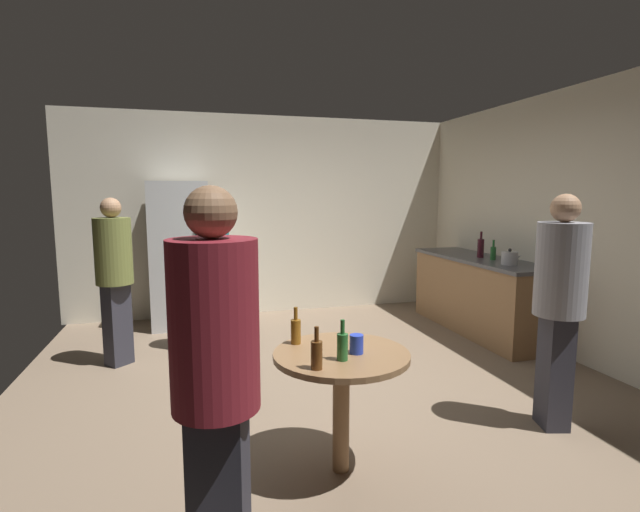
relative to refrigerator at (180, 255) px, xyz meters
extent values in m
cube|color=#7A6651|center=(1.17, -2.20, -0.95)|extent=(5.20, 5.20, 0.10)
cube|color=silver|center=(1.17, 0.43, 0.45)|extent=(5.32, 0.06, 2.70)
cube|color=silver|center=(3.80, -2.20, 0.45)|extent=(0.06, 5.20, 2.70)
cube|color=silver|center=(0.00, 0.00, 0.00)|extent=(0.70, 0.65, 1.80)
cube|color=#262628|center=(0.21, -0.34, 0.09)|extent=(0.03, 0.03, 0.60)
cube|color=olive|center=(3.45, -1.22, -0.47)|extent=(0.60, 2.07, 0.86)
cube|color=#4C4C51|center=(3.45, -1.22, -0.02)|extent=(0.64, 2.11, 0.04)
cylinder|color=#B2B2B7|center=(3.40, -1.81, 0.07)|extent=(0.17, 0.17, 0.14)
sphere|color=black|center=(3.40, -1.81, 0.16)|extent=(0.04, 0.04, 0.04)
cone|color=#B2B2B7|center=(3.52, -1.81, 0.08)|extent=(0.09, 0.04, 0.06)
cylinder|color=#3F141E|center=(3.45, -1.22, 0.11)|extent=(0.08, 0.08, 0.22)
cylinder|color=#3F141E|center=(3.45, -1.22, 0.26)|extent=(0.03, 0.03, 0.09)
cylinder|color=#26662D|center=(3.47, -1.44, 0.07)|extent=(0.06, 0.06, 0.15)
cylinder|color=#26662D|center=(3.47, -1.44, 0.19)|extent=(0.02, 0.02, 0.08)
cylinder|color=olive|center=(0.96, -3.55, -0.55)|extent=(0.10, 0.10, 0.70)
cylinder|color=olive|center=(0.96, -3.55, -0.18)|extent=(0.80, 0.80, 0.03)
cylinder|color=#8C5919|center=(0.74, -3.32, -0.09)|extent=(0.06, 0.06, 0.15)
cylinder|color=#8C5919|center=(0.74, -3.32, 0.02)|extent=(0.02, 0.02, 0.08)
cylinder|color=#593314|center=(0.75, -3.77, -0.09)|extent=(0.06, 0.06, 0.15)
cylinder|color=#593314|center=(0.75, -3.77, 0.02)|extent=(0.02, 0.02, 0.08)
cylinder|color=#26662D|center=(0.92, -3.68, -0.09)|extent=(0.06, 0.06, 0.15)
cylinder|color=#26662D|center=(0.92, -3.68, 0.02)|extent=(0.02, 0.02, 0.08)
cylinder|color=blue|center=(1.04, -3.59, -0.11)|extent=(0.08, 0.08, 0.11)
cube|color=#2D2D38|center=(-0.58, -1.28, -0.50)|extent=(0.28, 0.27, 0.80)
cylinder|color=olive|center=(-0.58, -1.28, 0.21)|extent=(0.48, 0.48, 0.63)
sphere|color=tan|center=(-0.58, -1.28, 0.62)|extent=(0.19, 0.19, 0.19)
cube|color=#2D2D38|center=(0.35, -1.11, -0.50)|extent=(0.28, 0.27, 0.80)
cylinder|color=#1E727A|center=(0.35, -1.11, 0.22)|extent=(0.48, 0.48, 0.63)
sphere|color=#8C6647|center=(0.35, -1.11, 0.63)|extent=(0.19, 0.19, 0.19)
cube|color=#2D2D38|center=(2.58, -3.43, -0.49)|extent=(0.22, 0.26, 0.81)
cylinder|color=gray|center=(2.58, -3.43, 0.24)|extent=(0.42, 0.42, 0.64)
sphere|color=tan|center=(2.58, -3.43, 0.66)|extent=(0.19, 0.19, 0.19)
cube|color=#2D2D38|center=(0.21, -4.29, -0.49)|extent=(0.26, 0.23, 0.83)
cylinder|color=maroon|center=(0.21, -4.29, 0.26)|extent=(0.43, 0.43, 0.66)
sphere|color=#8C6647|center=(0.21, -4.29, 0.68)|extent=(0.20, 0.20, 0.20)
camera|label=1|loc=(0.14, -6.07, 0.75)|focal=26.51mm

